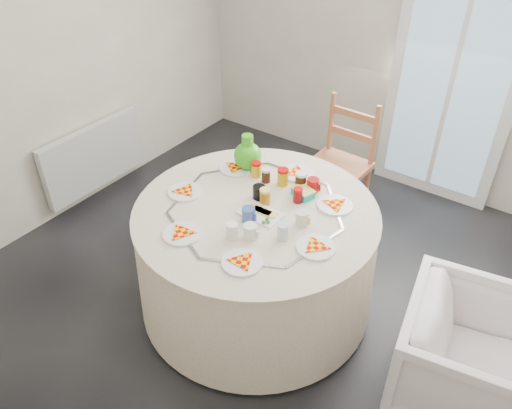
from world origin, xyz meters
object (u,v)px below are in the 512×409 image
Objects in this scene: table at (256,258)px; green_pitcher at (248,154)px; radiator at (95,157)px; wooden_chair at (337,168)px; armchair at (474,355)px.

green_pitcher is at bearing 132.12° from table.
wooden_chair reaches higher than radiator.
armchair is (1.37, 0.04, 0.02)m from table.
table reaches higher than radiator.
table is at bearing 81.86° from armchair.
table is at bearing -44.45° from green_pitcher.
radiator is 1.86m from table.
wooden_chair is (1.82, 0.90, 0.09)m from radiator.
radiator is 2.04m from wooden_chair.
radiator is 4.15× the size of green_pitcher.
wooden_chair is 1.78m from armchair.
armchair is 3.10× the size of green_pitcher.
radiator is 3.22m from armchair.
radiator is at bearing -172.09° from green_pitcher.
table is at bearing -86.30° from wooden_chair.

